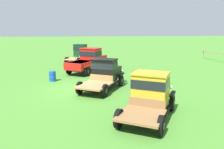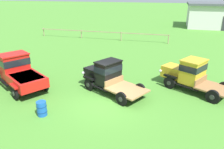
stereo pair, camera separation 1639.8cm
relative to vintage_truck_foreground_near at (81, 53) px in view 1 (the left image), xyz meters
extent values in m
plane|color=#47842D|center=(13.53, 0.06, -1.15)|extent=(240.00, 240.00, 0.00)
cylinder|color=#997F60|center=(-1.78, 17.81, -0.55)|extent=(0.12, 0.12, 1.19)
cylinder|color=black|center=(-1.10, -0.35, -0.73)|extent=(0.83, 0.58, 0.84)
cylinder|color=#2D2D2D|center=(-1.16, -0.45, -0.73)|extent=(0.27, 0.17, 0.30)
cylinder|color=black|center=(-0.30, 1.12, -0.73)|extent=(0.83, 0.58, 0.84)
cylinder|color=#2D2D2D|center=(-0.24, 1.22, -0.73)|extent=(0.27, 0.17, 0.30)
cylinder|color=black|center=(1.43, -1.74, -0.73)|extent=(0.83, 0.58, 0.84)
cylinder|color=#2D2D2D|center=(1.37, -1.84, -0.73)|extent=(0.27, 0.17, 0.30)
cylinder|color=black|center=(2.23, -0.27, -0.73)|extent=(0.83, 0.58, 0.84)
cylinder|color=#2D2D2D|center=(2.29, -0.17, -0.73)|extent=(0.27, 0.17, 0.30)
cube|color=black|center=(0.49, -0.27, -0.64)|extent=(4.17, 2.85, 0.12)
cube|color=#0F381E|center=(-0.89, 0.49, -0.09)|extent=(1.84, 1.73, 0.99)
cube|color=silver|center=(-1.50, 0.82, -0.14)|extent=(0.50, 0.84, 0.74)
sphere|color=silver|center=(-1.81, 0.28, -0.06)|extent=(0.20, 0.20, 0.20)
sphere|color=silver|center=(-1.21, 1.38, -0.06)|extent=(0.20, 0.20, 0.20)
cube|color=black|center=(-1.10, -0.35, -0.25)|extent=(0.95, 0.64, 0.12)
cube|color=black|center=(-0.30, 1.12, -0.25)|extent=(0.95, 0.64, 0.12)
cube|color=#0F381E|center=(0.15, -0.08, 0.24)|extent=(1.52, 1.74, 1.65)
cube|color=black|center=(0.15, -0.08, 0.61)|extent=(1.57, 1.79, 0.46)
cube|color=#0F381E|center=(0.15, -0.08, 1.11)|extent=(1.64, 1.84, 0.08)
cube|color=black|center=(-0.16, -0.85, -0.66)|extent=(1.21, 0.75, 0.05)
cube|color=black|center=(0.63, 0.59, -0.66)|extent=(1.21, 0.75, 0.05)
cube|color=tan|center=(1.54, -0.84, -0.53)|extent=(2.76, 2.54, 0.10)
cube|color=tan|center=(0.27, -1.06, -0.25)|extent=(0.11, 0.11, 0.46)
cube|color=tan|center=(1.04, 0.34, -0.25)|extent=(0.11, 0.11, 0.46)
cube|color=tan|center=(1.16, -1.54, -0.25)|extent=(0.11, 0.11, 0.46)
cube|color=tan|center=(1.92, -0.14, -0.25)|extent=(0.11, 0.11, 0.46)
cube|color=tan|center=(2.04, -2.02, -0.25)|extent=(0.11, 0.11, 0.46)
cube|color=tan|center=(2.80, -0.63, -0.25)|extent=(0.11, 0.11, 0.46)
cylinder|color=black|center=(4.93, 0.87, -0.71)|extent=(0.83, 0.59, 0.88)
cylinder|color=#2D2D2D|center=(4.89, 0.79, -0.71)|extent=(0.28, 0.19, 0.31)
cylinder|color=black|center=(5.99, 2.58, -0.71)|extent=(0.83, 0.59, 0.88)
cylinder|color=#2D2D2D|center=(6.04, 2.65, -0.71)|extent=(0.28, 0.19, 0.31)
cylinder|color=black|center=(7.96, -1.00, -0.71)|extent=(0.83, 0.59, 0.88)
cylinder|color=#2D2D2D|center=(7.91, -1.08, -0.71)|extent=(0.28, 0.19, 0.31)
cylinder|color=black|center=(9.02, 0.70, -0.71)|extent=(0.83, 0.59, 0.88)
cylinder|color=#2D2D2D|center=(9.06, 0.78, -0.71)|extent=(0.28, 0.19, 0.31)
cube|color=black|center=(6.92, 0.82, -0.62)|extent=(4.90, 3.62, 0.12)
cube|color=red|center=(5.26, 1.85, -0.14)|extent=(2.12, 2.05, 0.85)
cube|color=silver|center=(4.59, 2.26, -0.18)|extent=(0.63, 0.97, 0.64)
sphere|color=silver|center=(4.19, 1.63, -0.12)|extent=(0.20, 0.20, 0.20)
sphere|color=silver|center=(4.98, 2.91, -0.12)|extent=(0.20, 0.20, 0.20)
cube|color=black|center=(4.93, 0.87, -0.22)|extent=(0.97, 0.70, 0.12)
cube|color=black|center=(5.99, 2.58, -0.22)|extent=(0.97, 0.70, 0.12)
cube|color=red|center=(6.49, 1.08, 0.27)|extent=(2.03, 2.18, 1.67)
cube|color=black|center=(6.49, 1.08, 0.64)|extent=(2.09, 2.24, 0.47)
cube|color=red|center=(6.49, 1.08, 1.14)|extent=(2.18, 2.32, 0.08)
cube|color=black|center=(6.08, 0.18, -0.64)|extent=(1.61, 1.07, 0.05)
cube|color=black|center=(7.12, 1.85, -0.64)|extent=(1.61, 1.07, 0.05)
cube|color=red|center=(8.15, 0.06, -0.24)|extent=(3.20, 2.95, 0.65)
cube|color=black|center=(8.15, 0.06, 0.05)|extent=(2.69, 2.49, 0.06)
cube|color=red|center=(7.96, -1.00, -0.22)|extent=(0.93, 0.68, 0.12)
cube|color=red|center=(9.02, 0.70, -0.22)|extent=(0.93, 0.68, 0.12)
cylinder|color=black|center=(11.89, 1.56, -0.73)|extent=(0.81, 0.53, 0.84)
cylinder|color=#2D2D2D|center=(11.84, 1.48, -0.73)|extent=(0.27, 0.17, 0.29)
cylinder|color=black|center=(12.75, 3.15, -0.73)|extent=(0.81, 0.53, 0.84)
cylinder|color=#2D2D2D|center=(12.80, 3.22, -0.73)|extent=(0.27, 0.17, 0.29)
cylinder|color=black|center=(14.52, 0.12, -0.73)|extent=(0.81, 0.53, 0.84)
cylinder|color=#2D2D2D|center=(14.47, 0.04, -0.73)|extent=(0.27, 0.17, 0.29)
cylinder|color=black|center=(15.38, 1.71, -0.73)|extent=(0.81, 0.53, 0.84)
cylinder|color=#2D2D2D|center=(15.43, 1.78, -0.73)|extent=(0.27, 0.17, 0.29)
cube|color=black|center=(13.60, 1.65, -0.64)|extent=(4.27, 2.95, 0.12)
cube|color=black|center=(12.14, 2.45, -0.18)|extent=(1.82, 1.77, 0.81)
cube|color=silver|center=(11.56, 2.77, -0.22)|extent=(0.53, 0.90, 0.60)
sphere|color=silver|center=(11.23, 2.18, -0.16)|extent=(0.20, 0.20, 0.20)
sphere|color=silver|center=(11.88, 3.37, -0.16)|extent=(0.20, 0.20, 0.20)
cube|color=black|center=(11.89, 1.56, -0.25)|extent=(0.95, 0.64, 0.12)
cube|color=black|center=(12.75, 3.15, -0.25)|extent=(0.95, 0.64, 0.12)
cube|color=black|center=(13.19, 1.88, 0.16)|extent=(1.65, 1.88, 1.48)
cube|color=black|center=(13.19, 1.88, 0.49)|extent=(1.70, 1.93, 0.42)
cube|color=black|center=(13.19, 1.88, 0.94)|extent=(1.77, 1.99, 0.08)
cube|color=black|center=(12.85, 1.05, -0.66)|extent=(1.31, 0.80, 0.05)
cube|color=black|center=(13.70, 2.61, -0.66)|extent=(1.31, 0.80, 0.05)
cube|color=#9E7547|center=(14.65, 1.08, -0.53)|extent=(2.92, 2.73, 0.10)
cube|color=#9E7547|center=(13.66, 1.62, -0.30)|extent=(0.89, 1.54, 0.44)
cylinder|color=black|center=(17.18, 3.40, -0.72)|extent=(0.83, 0.59, 0.84)
cylinder|color=#2D2D2D|center=(17.13, 3.30, -0.72)|extent=(0.27, 0.17, 0.30)
cylinder|color=black|center=(18.08, 4.95, -0.72)|extent=(0.83, 0.59, 0.84)
cylinder|color=#2D2D2D|center=(18.14, 5.04, -0.72)|extent=(0.27, 0.17, 0.30)
cylinder|color=black|center=(19.77, 1.90, -0.72)|extent=(0.83, 0.59, 0.84)
cylinder|color=#2D2D2D|center=(19.71, 1.80, -0.72)|extent=(0.27, 0.17, 0.30)
cylinder|color=black|center=(20.67, 3.45, -0.72)|extent=(0.83, 0.59, 0.84)
cylinder|color=#2D2D2D|center=(20.72, 3.54, -0.72)|extent=(0.27, 0.17, 0.30)
cube|color=black|center=(18.79, 3.50, -0.64)|extent=(4.21, 3.01, 0.12)
cube|color=gold|center=(17.43, 4.29, -0.18)|extent=(1.95, 1.85, 0.81)
cube|color=silver|center=(16.80, 4.66, -0.22)|extent=(0.55, 0.88, 0.61)
sphere|color=silver|center=(16.46, 4.08, -0.16)|extent=(0.20, 0.20, 0.20)
sphere|color=silver|center=(17.13, 5.24, -0.16)|extent=(0.20, 0.20, 0.20)
cube|color=black|center=(17.18, 3.40, -0.25)|extent=(0.94, 0.66, 0.12)
cube|color=black|center=(18.08, 4.95, -0.25)|extent=(0.94, 0.66, 0.12)
cube|color=gold|center=(18.61, 3.61, 0.17)|extent=(1.82, 1.96, 1.52)
cube|color=black|center=(18.61, 3.61, 0.52)|extent=(1.88, 2.02, 0.42)
cube|color=gold|center=(18.61, 3.61, 0.97)|extent=(1.96, 2.08, 0.08)
cube|color=black|center=(18.27, 2.79, -0.66)|extent=(1.51, 0.96, 0.05)
cube|color=black|center=(19.15, 4.31, -0.66)|extent=(1.51, 0.96, 0.05)
cube|color=olive|center=(19.96, 2.82, -0.53)|extent=(2.61, 2.56, 0.10)
cube|color=olive|center=(19.16, 3.29, -0.30)|extent=(0.92, 1.51, 0.44)
cylinder|color=#1951B2|center=(10.59, -2.15, -0.73)|extent=(0.53, 0.53, 0.83)
cylinder|color=navy|center=(10.59, -2.15, -0.56)|extent=(0.56, 0.56, 0.03)
cylinder|color=navy|center=(10.59, -2.15, -0.90)|extent=(0.56, 0.56, 0.03)
camera|label=1|loc=(28.40, 0.55, 3.01)|focal=35.00mm
camera|label=2|loc=(17.12, -11.14, 5.28)|focal=35.00mm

